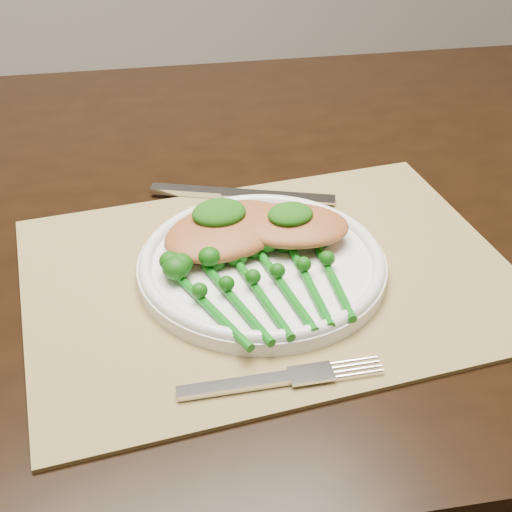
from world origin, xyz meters
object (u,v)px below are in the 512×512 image
object	(u,v)px
dinner_plate	(262,263)
broccolini_bundle	(273,293)
placemat	(270,276)
dining_table	(208,416)
chicken_fillet_left	(228,230)

from	to	relation	value
dinner_plate	broccolini_bundle	xyz separation A→B (m)	(-0.01, -0.06, 0.01)
placemat	broccolini_bundle	xyz separation A→B (m)	(-0.02, -0.05, 0.02)
dining_table	placemat	distance (m)	0.41
placemat	chicken_fillet_left	size ratio (longest dim) A/B	3.45
dining_table	dinner_plate	bearing A→B (deg)	-72.56
broccolini_bundle	placemat	bearing A→B (deg)	69.63
placemat	dining_table	bearing A→B (deg)	101.97
placemat	dinner_plate	world-z (taller)	dinner_plate
dinner_plate	placemat	bearing A→B (deg)	-38.55
dining_table	broccolini_bundle	world-z (taller)	broccolini_bundle
dinner_plate	broccolini_bundle	size ratio (longest dim) A/B	1.44
dining_table	placemat	bearing A→B (deg)	-70.62
placemat	chicken_fillet_left	xyz separation A→B (m)	(-0.03, 0.05, 0.03)
dinner_plate	chicken_fillet_left	size ratio (longest dim) A/B	1.78
placemat	chicken_fillet_left	world-z (taller)	chicken_fillet_left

